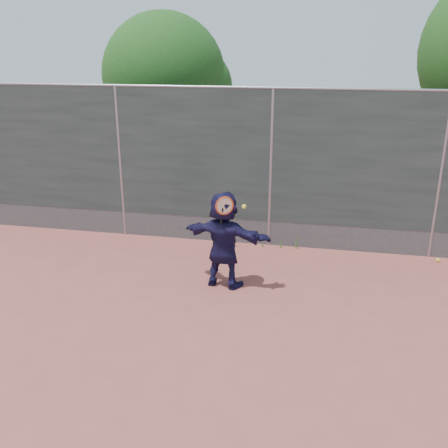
# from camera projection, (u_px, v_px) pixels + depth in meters

# --- Properties ---
(ground) EXTENTS (80.00, 80.00, 0.00)m
(ground) POSITION_uv_depth(u_px,v_px,m) (238.00, 341.00, 6.63)
(ground) COLOR #9E4C42
(ground) RESTS_ON ground
(player) EXTENTS (1.54, 0.77, 1.59)m
(player) POSITION_uv_depth(u_px,v_px,m) (224.00, 240.00, 7.93)
(player) COLOR #18153C
(player) RESTS_ON ground
(ball_ground) EXTENTS (0.07, 0.07, 0.07)m
(ball_ground) POSITION_uv_depth(u_px,v_px,m) (438.00, 260.00, 9.05)
(ball_ground) COLOR yellow
(ball_ground) RESTS_ON ground
(fence) EXTENTS (20.00, 0.06, 3.03)m
(fence) POSITION_uv_depth(u_px,v_px,m) (271.00, 166.00, 9.33)
(fence) COLOR #38423D
(fence) RESTS_ON ground
(swing_action) EXTENTS (0.47, 0.17, 0.51)m
(swing_action) POSITION_uv_depth(u_px,v_px,m) (226.00, 207.00, 7.52)
(swing_action) COLOR #CF4113
(swing_action) RESTS_ON ground
(tree_left) EXTENTS (3.15, 3.00, 4.53)m
(tree_left) POSITION_uv_depth(u_px,v_px,m) (171.00, 79.00, 12.22)
(tree_left) COLOR #382314
(tree_left) RESTS_ON ground
(weed_clump) EXTENTS (0.68, 0.07, 0.30)m
(weed_clump) POSITION_uv_depth(u_px,v_px,m) (283.00, 241.00, 9.65)
(weed_clump) COLOR #387226
(weed_clump) RESTS_ON ground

